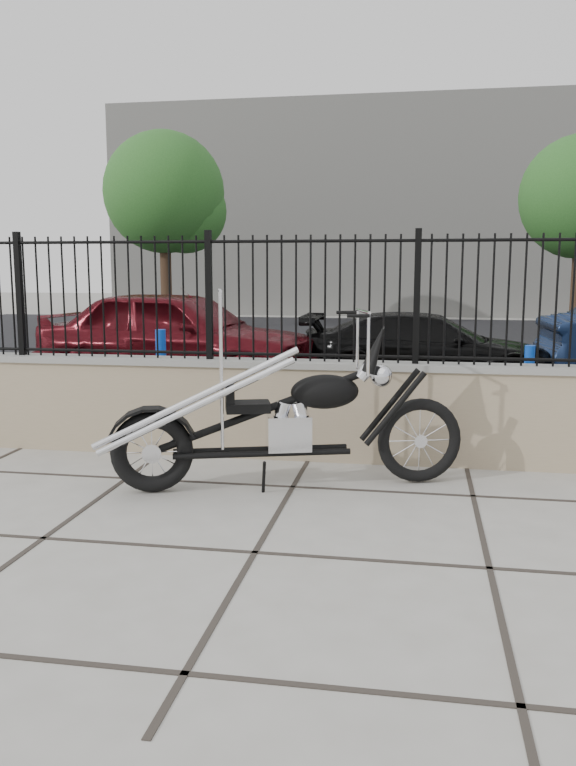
% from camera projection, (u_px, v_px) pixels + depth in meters
% --- Properties ---
extents(ground_plane, '(90.00, 90.00, 0.00)m').
position_uv_depth(ground_plane, '(255.00, 553.00, 4.91)').
color(ground_plane, '#99968E').
rests_on(ground_plane, ground).
extents(parking_lot, '(30.00, 30.00, 0.00)m').
position_uv_depth(parking_lot, '(373.00, 349.00, 17.07)').
color(parking_lot, black).
rests_on(parking_lot, ground).
extents(retaining_wall, '(14.00, 0.36, 0.96)m').
position_uv_depth(retaining_wall, '(310.00, 410.00, 7.27)').
color(retaining_wall, gray).
rests_on(retaining_wall, ground_plane).
extents(iron_fence, '(14.00, 0.08, 1.20)m').
position_uv_depth(iron_fence, '(310.00, 299.00, 7.10)').
color(iron_fence, black).
rests_on(iron_fence, retaining_wall).
extents(background_building, '(22.00, 6.00, 8.00)m').
position_uv_depth(background_building, '(396.00, 213.00, 30.07)').
color(background_building, beige).
rests_on(background_building, ground_plane).
extents(chopper_motorcycle, '(2.88, 1.31, 1.71)m').
position_uv_depth(chopper_motorcycle, '(282.00, 388.00, 6.23)').
color(chopper_motorcycle, black).
rests_on(chopper_motorcycle, ground_plane).
extents(car_red, '(4.75, 2.52, 1.54)m').
position_uv_depth(car_red, '(178.00, 336.00, 11.77)').
color(car_red, '#4E0B11').
rests_on(car_red, parking_lot).
extents(car_black, '(3.96, 1.64, 1.14)m').
position_uv_depth(car_black, '(428.00, 349.00, 11.73)').
color(car_black, black).
rests_on(car_black, parking_lot).
extents(bollard_a, '(0.16, 0.16, 1.08)m').
position_uv_depth(bollard_a, '(161.00, 372.00, 9.39)').
color(bollard_a, blue).
rests_on(bollard_a, ground_plane).
extents(bollard_b, '(0.15, 0.15, 0.97)m').
position_uv_depth(bollard_b, '(528.00, 388.00, 8.55)').
color(bollard_b, '#0B3AA9').
rests_on(bollard_b, ground_plane).
extents(tree_left, '(3.51, 3.51, 5.92)m').
position_uv_depth(tree_left, '(164.00, 187.00, 21.65)').
color(tree_left, '#382619').
rests_on(tree_left, ground_plane).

